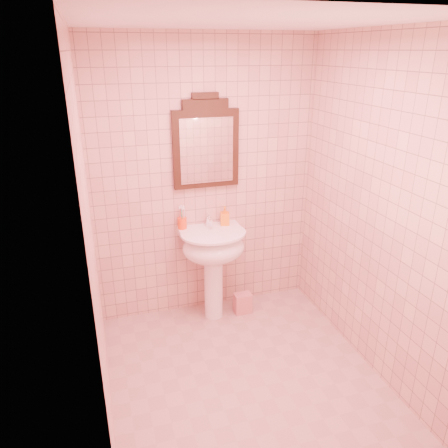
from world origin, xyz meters
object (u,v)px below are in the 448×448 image
object	(u,v)px
mirror	(206,145)
towel	(243,303)
pedestal_sink	(213,253)
toothbrush_cup	(182,223)
soap_dispenser	(225,216)

from	to	relation	value
mirror	towel	distance (m)	1.54
pedestal_sink	toothbrush_cup	bearing A→B (deg)	145.31
mirror	toothbrush_cup	bearing A→B (deg)	-171.69
towel	soap_dispenser	bearing A→B (deg)	129.57
mirror	soap_dispenser	distance (m)	0.66
toothbrush_cup	pedestal_sink	bearing A→B (deg)	-34.69
pedestal_sink	towel	world-z (taller)	pedestal_sink
pedestal_sink	soap_dispenser	world-z (taller)	soap_dispenser
mirror	toothbrush_cup	world-z (taller)	mirror
mirror	soap_dispenser	size ratio (longest dim) A/B	4.65
mirror	toothbrush_cup	size ratio (longest dim) A/B	4.27
towel	toothbrush_cup	bearing A→B (deg)	160.46
soap_dispenser	towel	distance (m)	0.88
pedestal_sink	mirror	bearing A→B (deg)	90.00
pedestal_sink	toothbrush_cup	xyz separation A→B (m)	(-0.24, 0.17, 0.25)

